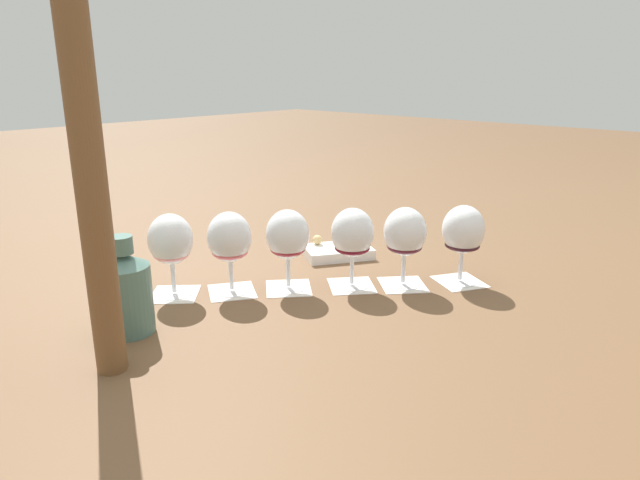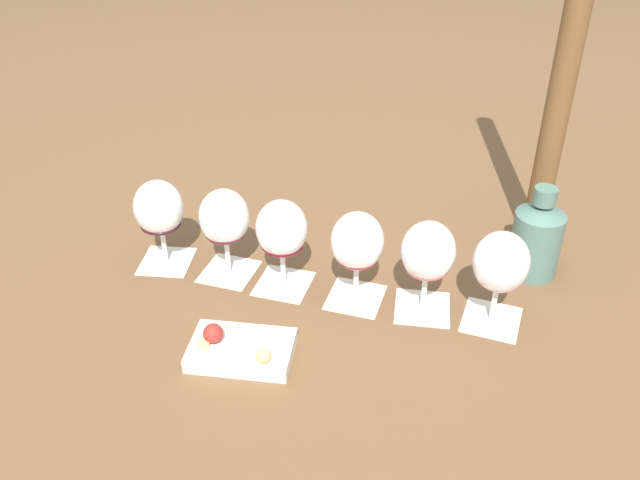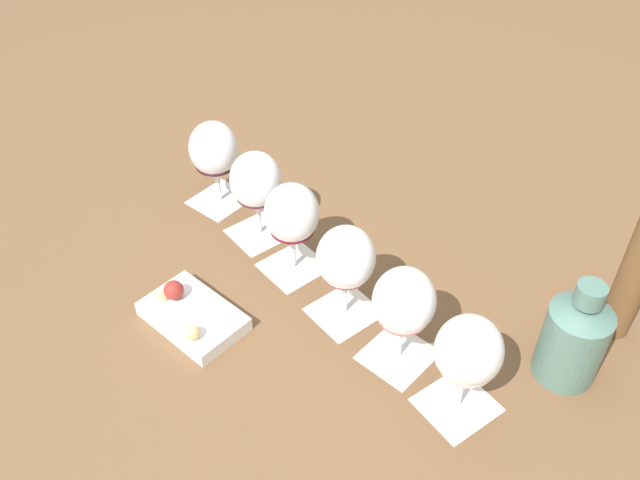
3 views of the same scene
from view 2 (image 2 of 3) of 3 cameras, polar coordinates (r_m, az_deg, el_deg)
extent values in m
plane|color=brown|center=(1.28, 0.03, -4.22)|extent=(8.00, 8.00, 0.00)
cube|color=silver|center=(1.25, 14.21, -6.50)|extent=(0.14, 0.14, 0.00)
cube|color=silver|center=(1.25, 8.61, -5.66)|extent=(0.14, 0.14, 0.00)
cube|color=silver|center=(1.26, 2.99, -4.83)|extent=(0.14, 0.14, 0.00)
cube|color=silver|center=(1.30, -3.09, -3.68)|extent=(0.14, 0.14, 0.00)
cube|color=silver|center=(1.34, -7.67, -2.63)|extent=(0.14, 0.14, 0.00)
cube|color=silver|center=(1.39, -12.80, -1.74)|extent=(0.14, 0.14, 0.00)
cylinder|color=white|center=(1.25, 14.23, -6.37)|extent=(0.07, 0.07, 0.01)
cylinder|color=white|center=(1.22, 14.47, -4.97)|extent=(0.01, 0.01, 0.07)
ellipsoid|color=white|center=(1.18, 15.02, -1.80)|extent=(0.10, 0.10, 0.11)
ellipsoid|color=pink|center=(1.19, 14.81, -2.98)|extent=(0.08, 0.08, 0.04)
cylinder|color=white|center=(1.25, 8.63, -5.52)|extent=(0.07, 0.07, 0.01)
cylinder|color=white|center=(1.23, 8.77, -4.12)|extent=(0.01, 0.01, 0.07)
ellipsoid|color=white|center=(1.18, 9.10, -0.91)|extent=(0.10, 0.10, 0.11)
ellipsoid|color=#D85E68|center=(1.20, 8.97, -2.19)|extent=(0.08, 0.08, 0.03)
cylinder|color=white|center=(1.26, 3.00, -4.70)|extent=(0.07, 0.07, 0.01)
cylinder|color=white|center=(1.24, 3.05, -3.29)|extent=(0.01, 0.01, 0.07)
ellipsoid|color=white|center=(1.19, 3.16, -0.09)|extent=(0.10, 0.10, 0.11)
ellipsoid|color=maroon|center=(1.21, 3.12, -1.31)|extent=(0.08, 0.08, 0.03)
cylinder|color=white|center=(1.30, -3.09, -3.55)|extent=(0.07, 0.07, 0.01)
cylinder|color=white|center=(1.27, -3.14, -2.16)|extent=(0.01, 0.01, 0.07)
ellipsoid|color=white|center=(1.23, -3.26, 0.99)|extent=(0.10, 0.10, 0.11)
ellipsoid|color=maroon|center=(1.25, -3.21, -0.39)|extent=(0.08, 0.08, 0.03)
cylinder|color=white|center=(1.34, -7.68, -2.50)|extent=(0.07, 0.07, 0.01)
cylinder|color=white|center=(1.32, -7.80, -1.14)|extent=(0.01, 0.01, 0.07)
ellipsoid|color=white|center=(1.27, -8.07, 1.94)|extent=(0.10, 0.10, 0.11)
ellipsoid|color=#501828|center=(1.29, -7.96, 0.66)|extent=(0.08, 0.08, 0.03)
cylinder|color=white|center=(1.39, -12.82, -1.62)|extent=(0.07, 0.07, 0.01)
cylinder|color=white|center=(1.37, -13.02, -0.29)|extent=(0.01, 0.01, 0.07)
ellipsoid|color=white|center=(1.33, -13.45, 2.69)|extent=(0.10, 0.10, 0.11)
ellipsoid|color=#36131D|center=(1.35, -13.25, 1.32)|extent=(0.08, 0.08, 0.02)
cylinder|color=#4C7066|center=(1.36, 17.68, -0.29)|extent=(0.09, 0.09, 0.13)
cone|color=#4C7066|center=(1.32, 18.23, 2.49)|extent=(0.09, 0.09, 0.02)
cylinder|color=#4C7066|center=(1.31, 18.44, 3.54)|extent=(0.04, 0.04, 0.03)
cube|color=white|center=(1.14, -6.63, -9.20)|extent=(0.20, 0.18, 0.03)
cylinder|color=#DBB775|center=(1.13, -9.81, -8.61)|extent=(0.02, 0.02, 0.01)
sphere|color=#DBB775|center=(1.09, -4.82, -9.72)|extent=(0.03, 0.03, 0.03)
sphere|color=maroon|center=(1.13, -8.99, -7.77)|extent=(0.03, 0.03, 0.03)
cylinder|color=brown|center=(1.36, 20.04, 13.71)|extent=(0.05, 0.05, 0.74)
camera|label=1|loc=(2.18, 13.66, 24.11)|focal=32.00mm
camera|label=3|loc=(0.58, 63.10, 24.78)|focal=38.00mm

